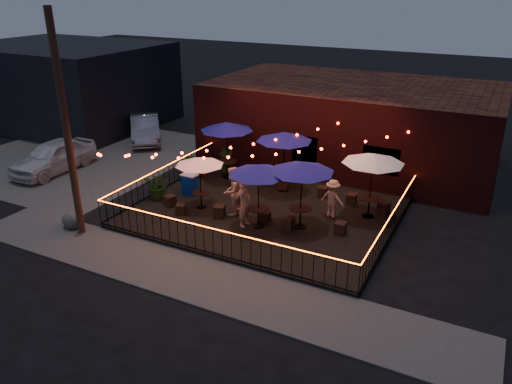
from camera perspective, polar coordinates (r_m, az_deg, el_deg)
ground at (r=18.58m, az=-1.61°, el=-4.92°), size 110.00×110.00×0.00m
patio at (r=20.13m, az=1.13°, el=-2.36°), size 10.00×8.00×0.15m
sidewalk at (r=16.19m, az=-7.22°, el=-9.61°), size 18.00×2.50×0.05m
parking_lot at (r=28.48m, az=-19.24°, el=3.94°), size 11.00×12.00×0.02m
brick_building at (r=26.19m, az=10.98°, el=7.78°), size 14.00×8.00×4.00m
background_building at (r=35.47m, az=-20.92°, el=11.49°), size 12.00×9.00×5.00m
utility_pole at (r=18.41m, az=-20.86°, el=6.70°), size 0.26×0.26×8.00m
fence_front at (r=16.75m, az=-4.94°, el=-5.76°), size 10.00×0.04×1.04m
fence_left at (r=22.36m, az=-10.44°, el=1.56°), size 0.04×8.00×1.04m
fence_right at (r=18.46m, az=15.24°, el=-3.67°), size 0.04×8.00×1.04m
festoon_lights at (r=19.40m, az=-1.89°, el=4.42°), size 10.02×8.72×1.32m
cafe_table_0 at (r=19.79m, az=-6.49°, el=3.42°), size 1.96×1.96×2.15m
cafe_table_1 at (r=22.77m, az=-3.37°, el=7.42°), size 3.22×3.22×2.67m
cafe_table_2 at (r=17.95m, az=0.28°, el=2.48°), size 2.49×2.49×2.47m
cafe_table_3 at (r=21.28m, az=3.26°, el=6.27°), size 2.85×2.85×2.66m
cafe_table_4 at (r=17.93m, az=5.29°, el=2.77°), size 2.75×2.75×2.60m
cafe_table_5 at (r=19.23m, az=13.27°, el=3.67°), size 3.06×3.06×2.61m
bistro_chair_0 at (r=20.72m, az=-9.78°, el=-1.01°), size 0.50×0.50×0.47m
bistro_chair_1 at (r=19.95m, az=-8.58°, el=-1.98°), size 0.46×0.46×0.42m
bistro_chair_2 at (r=23.56m, az=-6.01°, el=2.19°), size 0.49×0.49×0.44m
bistro_chair_3 at (r=22.45m, az=-2.41°, el=1.28°), size 0.48×0.48×0.48m
bistro_chair_4 at (r=19.52m, az=-4.21°, el=-2.23°), size 0.53×0.53×0.50m
bistro_chair_5 at (r=19.16m, az=1.08°, el=-2.83°), size 0.34×0.34×0.40m
bistro_chair_6 at (r=22.05m, az=3.06°, el=0.76°), size 0.47×0.47×0.42m
bistro_chair_7 at (r=21.47m, az=7.61°, el=-0.00°), size 0.47×0.47×0.46m
bistro_chair_8 at (r=18.57m, az=3.69°, el=-3.64°), size 0.40×0.40×0.47m
bistro_chair_9 at (r=18.48m, az=9.63°, el=-4.10°), size 0.40×0.40×0.46m
bistro_chair_10 at (r=20.94m, az=10.84°, el=-0.82°), size 0.41×0.41×0.47m
bistro_chair_11 at (r=20.41m, az=14.36°, el=-1.79°), size 0.50×0.50×0.48m
patron_a at (r=18.58m, az=-1.30°, el=-1.42°), size 0.48×0.67×1.74m
patron_b at (r=19.47m, az=-2.72°, el=0.10°), size 0.86×1.04×1.96m
patron_c at (r=19.55m, az=8.73°, el=-0.73°), size 1.07×0.73×1.53m
potted_shrub_a at (r=21.41m, az=-11.12°, el=0.76°), size 1.21×1.09×1.19m
potted_shrub_b at (r=23.22m, az=-7.45°, el=2.88°), size 0.75×0.63×1.26m
potted_shrub_c at (r=23.84m, az=-3.46°, el=3.52°), size 0.76×0.76×1.21m
cooler at (r=21.70m, az=-7.57°, el=0.92°), size 0.71×0.53×0.91m
boulder at (r=20.15m, az=-20.19°, el=-3.01°), size 1.04×0.94×0.69m
car_white at (r=26.37m, az=-22.12°, el=3.80°), size 1.92×4.58×1.55m
car_silver at (r=29.96m, az=-12.55°, el=7.08°), size 4.14×4.47×1.49m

